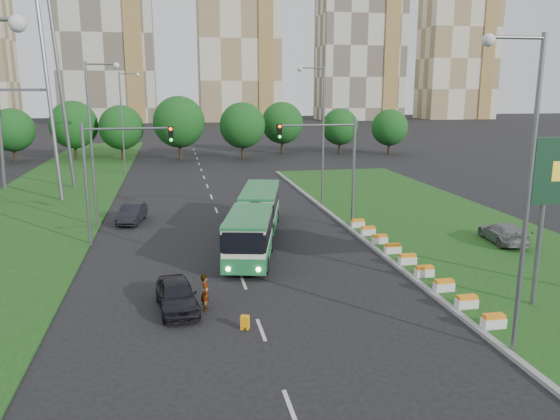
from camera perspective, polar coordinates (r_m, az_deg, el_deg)
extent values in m
plane|color=black|center=(29.94, 1.89, -7.16)|extent=(360.00, 360.00, 0.00)
cube|color=#174513|center=(41.62, 17.06, -1.94)|extent=(14.00, 60.00, 0.15)
cube|color=gray|center=(38.88, 7.97, -2.49)|extent=(0.30, 60.00, 0.18)
cube|color=#174513|center=(54.66, -23.15, 0.94)|extent=(12.00, 110.00, 0.10)
cylinder|color=slate|center=(27.96, 25.36, -3.82)|extent=(0.24, 0.24, 5.60)
cylinder|color=slate|center=(40.04, 7.69, 3.68)|extent=(0.20, 0.20, 8.00)
cylinder|color=slate|center=(38.85, 3.95, 8.84)|extent=(5.50, 0.14, 0.14)
cube|color=black|center=(38.26, -0.08, 8.21)|extent=(0.32, 0.32, 1.00)
cylinder|color=slate|center=(37.39, -19.59, 2.44)|extent=(0.20, 0.20, 8.00)
cylinder|color=slate|center=(36.65, -15.71, 8.19)|extent=(5.50, 0.14, 0.14)
cube|color=black|center=(36.57, -11.34, 7.77)|extent=(0.32, 0.32, 1.00)
cube|color=beige|center=(179.14, -17.80, 17.07)|extent=(28.00, 15.00, 52.00)
cube|color=beige|center=(179.36, -4.38, 17.28)|extent=(25.00, 15.00, 50.00)
cube|color=beige|center=(188.24, 8.34, 16.51)|extent=(27.00, 15.00, 47.00)
cube|color=beige|center=(202.18, 18.03, 14.77)|extent=(24.00, 14.00, 40.00)
cube|color=silver|center=(32.09, -1.64, -2.69)|extent=(2.37, 6.55, 2.56)
cube|color=silver|center=(40.17, -3.61, 0.41)|extent=(2.37, 7.97, 2.56)
cylinder|color=black|center=(35.78, -2.65, -1.18)|extent=(2.37, 1.19, 2.37)
cube|color=#1F6E3B|center=(32.32, -1.63, -4.15)|extent=(2.45, 6.60, 0.90)
cube|color=#1F6E3B|center=(40.35, -3.60, -0.78)|extent=(2.45, 8.02, 0.90)
cube|color=black|center=(31.98, -1.65, -1.95)|extent=(2.45, 6.60, 1.00)
cube|color=black|center=(40.08, -3.62, 1.00)|extent=(2.45, 8.02, 1.00)
imported|color=black|center=(26.11, -10.75, -8.70)|extent=(2.22, 4.45, 1.45)
imported|color=black|center=(43.54, -15.22, -0.34)|extent=(2.23, 4.53, 1.43)
imported|color=gray|center=(38.93, 22.29, -2.20)|extent=(2.41, 4.78, 1.33)
imported|color=gray|center=(25.83, -7.81, -8.51)|extent=(0.47, 0.67, 1.73)
cube|color=#FA9F0D|center=(23.93, -3.69, -11.64)|extent=(0.35, 0.30, 0.59)
cylinder|color=black|center=(23.89, -3.63, -12.28)|extent=(0.04, 0.14, 0.14)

